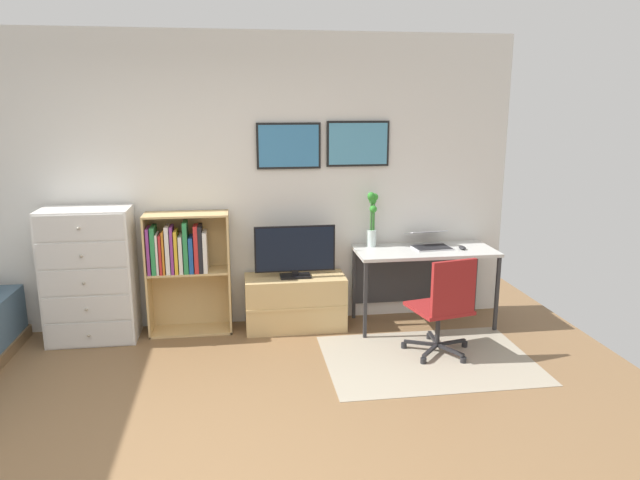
# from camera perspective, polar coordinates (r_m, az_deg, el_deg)

# --- Properties ---
(ground_plane) EXTENTS (7.20, 7.20, 0.00)m
(ground_plane) POSITION_cam_1_polar(r_m,az_deg,el_deg) (3.68, -14.82, -21.54)
(ground_plane) COLOR brown
(wall_back_with_posters) EXTENTS (6.12, 0.09, 2.70)m
(wall_back_with_posters) POSITION_cam_1_polar(r_m,az_deg,el_deg) (5.50, -12.74, 5.40)
(wall_back_with_posters) COLOR silver
(wall_back_with_posters) RESTS_ON ground_plane
(area_rug) EXTENTS (1.70, 1.20, 0.01)m
(area_rug) POSITION_cam_1_polar(r_m,az_deg,el_deg) (5.02, 10.50, -11.35)
(area_rug) COLOR #9E937F
(area_rug) RESTS_ON ground_plane
(dresser) EXTENTS (0.76, 0.46, 1.19)m
(dresser) POSITION_cam_1_polar(r_m,az_deg,el_deg) (5.52, -21.51, -3.23)
(dresser) COLOR silver
(dresser) RESTS_ON ground_plane
(bookshelf) EXTENTS (0.74, 0.30, 1.12)m
(bookshelf) POSITION_cam_1_polar(r_m,az_deg,el_deg) (5.43, -13.18, -1.98)
(bookshelf) COLOR tan
(bookshelf) RESTS_ON ground_plane
(tv_stand) EXTENTS (0.93, 0.41, 0.50)m
(tv_stand) POSITION_cam_1_polar(r_m,az_deg,el_deg) (5.51, -2.43, -6.08)
(tv_stand) COLOR tan
(tv_stand) RESTS_ON ground_plane
(television) EXTENTS (0.74, 0.16, 0.48)m
(television) POSITION_cam_1_polar(r_m,az_deg,el_deg) (5.35, -2.45, -1.19)
(television) COLOR black
(television) RESTS_ON tv_stand
(desk) EXTENTS (1.30, 0.57, 0.74)m
(desk) POSITION_cam_1_polar(r_m,az_deg,el_deg) (5.65, 9.91, -2.07)
(desk) COLOR silver
(desk) RESTS_ON ground_plane
(office_chair) EXTENTS (0.58, 0.57, 0.86)m
(office_chair) POSITION_cam_1_polar(r_m,az_deg,el_deg) (4.94, 12.09, -6.16)
(office_chair) COLOR #232326
(office_chair) RESTS_ON ground_plane
(laptop) EXTENTS (0.39, 0.41, 0.16)m
(laptop) POSITION_cam_1_polar(r_m,az_deg,el_deg) (5.64, 10.57, -0.03)
(laptop) COLOR #B7B7BC
(laptop) RESTS_ON desk
(computer_mouse) EXTENTS (0.06, 0.10, 0.03)m
(computer_mouse) POSITION_cam_1_polar(r_m,az_deg,el_deg) (5.61, 13.71, -0.73)
(computer_mouse) COLOR #262628
(computer_mouse) RESTS_ON desk
(bamboo_vase) EXTENTS (0.11, 0.10, 0.52)m
(bamboo_vase) POSITION_cam_1_polar(r_m,az_deg,el_deg) (5.53, 5.10, 2.26)
(bamboo_vase) COLOR silver
(bamboo_vase) RESTS_ON desk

